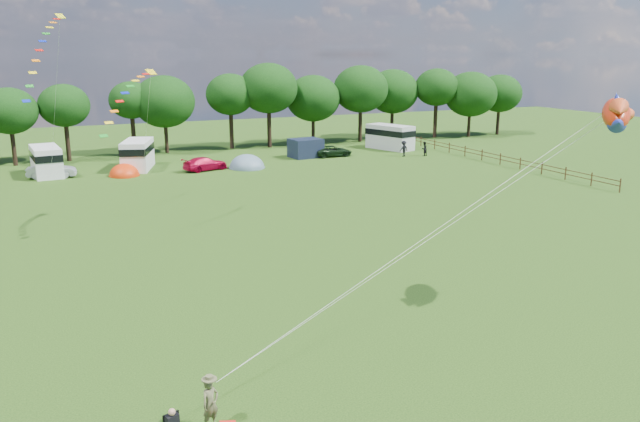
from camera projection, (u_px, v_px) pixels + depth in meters
name	position (u px, v px, depth m)	size (l,w,h in m)	color
ground_plane	(407.00, 361.00, 23.45)	(180.00, 180.00, 0.00)	black
tree_line	(196.00, 98.00, 72.64)	(102.98, 10.98, 10.27)	black
fence	(491.00, 156.00, 66.53)	(0.12, 33.12, 1.20)	#472D19
car_b	(51.00, 170.00, 58.20)	(1.50, 4.03, 1.42)	#A0A1A9
car_c	(205.00, 164.00, 62.00)	(1.85, 4.40, 1.32)	#A70529
car_d	(333.00, 151.00, 70.46)	(2.03, 4.48, 1.22)	black
campervan_b	(46.00, 160.00, 59.15)	(2.91, 5.84, 2.76)	silver
campervan_c	(138.00, 154.00, 62.58)	(4.19, 6.38, 2.89)	white
campervan_d	(390.00, 136.00, 75.79)	(4.29, 6.46, 2.93)	#B7B7B9
tent_orange	(124.00, 175.00, 59.37)	(2.89, 3.16, 2.26)	red
tent_greyblue	(247.00, 168.00, 63.43)	(3.68, 4.03, 2.74)	slate
awning_navy	(306.00, 148.00, 69.77)	(3.34, 2.71, 2.09)	black
kite_flyer	(210.00, 404.00, 19.09)	(0.59, 0.39, 1.62)	brown
fish_kite	(617.00, 114.00, 26.37)	(3.01, 3.04, 1.81)	red
streamer_kite_a	(46.00, 42.00, 41.79)	(3.34, 5.51, 5.75)	yellow
streamer_kite_b	(132.00, 91.00, 39.00)	(4.29, 4.59, 3.80)	yellow
walker_a	(424.00, 149.00, 70.75)	(0.80, 0.49, 1.64)	black
walker_b	(404.00, 149.00, 70.40)	(1.15, 0.53, 1.77)	black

